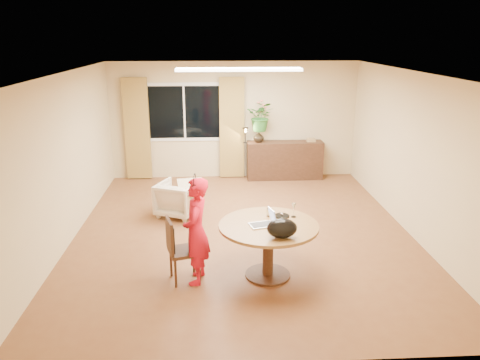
# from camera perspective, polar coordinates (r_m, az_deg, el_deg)

# --- Properties ---
(floor) EXTENTS (6.50, 6.50, 0.00)m
(floor) POSITION_cam_1_polar(r_m,az_deg,el_deg) (7.83, 0.34, -6.40)
(floor) COLOR brown
(floor) RESTS_ON ground
(ceiling) EXTENTS (6.50, 6.50, 0.00)m
(ceiling) POSITION_cam_1_polar(r_m,az_deg,el_deg) (7.19, 0.38, 12.93)
(ceiling) COLOR white
(ceiling) RESTS_ON wall_back
(wall_back) EXTENTS (5.50, 0.00, 5.50)m
(wall_back) POSITION_cam_1_polar(r_m,az_deg,el_deg) (10.58, -0.75, 7.26)
(wall_back) COLOR beige
(wall_back) RESTS_ON floor
(wall_left) EXTENTS (0.00, 6.50, 6.50)m
(wall_left) POSITION_cam_1_polar(r_m,az_deg,el_deg) (7.74, -20.43, 2.38)
(wall_left) COLOR beige
(wall_left) RESTS_ON floor
(wall_right) EXTENTS (0.00, 6.50, 6.50)m
(wall_right) POSITION_cam_1_polar(r_m,az_deg,el_deg) (8.05, 20.32, 2.95)
(wall_right) COLOR beige
(wall_right) RESTS_ON floor
(window) EXTENTS (1.70, 0.03, 1.30)m
(window) POSITION_cam_1_polar(r_m,az_deg,el_deg) (10.53, -6.80, 8.20)
(window) COLOR white
(window) RESTS_ON wall_back
(curtain_left) EXTENTS (0.55, 0.08, 2.25)m
(curtain_left) POSITION_cam_1_polar(r_m,az_deg,el_deg) (10.64, -12.44, 6.07)
(curtain_left) COLOR olive
(curtain_left) RESTS_ON wall_back
(curtain_right) EXTENTS (0.55, 0.08, 2.25)m
(curtain_right) POSITION_cam_1_polar(r_m,az_deg,el_deg) (10.51, -1.00, 6.33)
(curtain_right) COLOR olive
(curtain_right) RESTS_ON wall_back
(ceiling_panel) EXTENTS (2.20, 0.35, 0.05)m
(ceiling_panel) POSITION_cam_1_polar(r_m,az_deg,el_deg) (8.38, -0.15, 13.33)
(ceiling_panel) COLOR white
(ceiling_panel) RESTS_ON ceiling
(dining_table) EXTENTS (1.33, 1.33, 0.76)m
(dining_table) POSITION_cam_1_polar(r_m,az_deg,el_deg) (6.27, 3.48, -6.78)
(dining_table) COLOR brown
(dining_table) RESTS_ON floor
(dining_chair) EXTENTS (0.52, 0.49, 0.89)m
(dining_chair) POSITION_cam_1_polar(r_m,az_deg,el_deg) (6.27, -6.81, -8.39)
(dining_chair) COLOR #311C10
(dining_chair) RESTS_ON floor
(child) EXTENTS (0.56, 0.40, 1.43)m
(child) POSITION_cam_1_polar(r_m,az_deg,el_deg) (6.12, -5.36, -6.22)
(child) COLOR red
(child) RESTS_ON floor
(laptop) EXTENTS (0.38, 0.30, 0.22)m
(laptop) POSITION_cam_1_polar(r_m,az_deg,el_deg) (6.13, 2.69, -4.57)
(laptop) COLOR #B7B7BC
(laptop) RESTS_ON dining_table
(tumbler) EXTENTS (0.07, 0.07, 0.10)m
(tumbler) POSITION_cam_1_polar(r_m,az_deg,el_deg) (6.47, 3.58, -3.96)
(tumbler) COLOR white
(tumbler) RESTS_ON dining_table
(wine_glass) EXTENTS (0.08, 0.08, 0.20)m
(wine_glass) POSITION_cam_1_polar(r_m,az_deg,el_deg) (6.44, 6.58, -3.66)
(wine_glass) COLOR white
(wine_glass) RESTS_ON dining_table
(pot_lid) EXTENTS (0.22, 0.22, 0.03)m
(pot_lid) POSITION_cam_1_polar(r_m,az_deg,el_deg) (6.48, 5.13, -4.30)
(pot_lid) COLOR white
(pot_lid) RESTS_ON dining_table
(handbag) EXTENTS (0.38, 0.23, 0.25)m
(handbag) POSITION_cam_1_polar(r_m,az_deg,el_deg) (5.78, 5.15, -5.89)
(handbag) COLOR black
(handbag) RESTS_ON dining_table
(armchair) EXTENTS (0.88, 0.89, 0.62)m
(armchair) POSITION_cam_1_polar(r_m,az_deg,el_deg) (8.52, -7.58, -2.28)
(armchair) COLOR beige
(armchair) RESTS_ON floor
(throw) EXTENTS (0.53, 0.61, 0.03)m
(throw) POSITION_cam_1_polar(r_m,az_deg,el_deg) (8.33, -6.02, -0.32)
(throw) COLOR beige
(throw) RESTS_ON armchair
(sideboard) EXTENTS (1.70, 0.42, 0.85)m
(sideboard) POSITION_cam_1_polar(r_m,az_deg,el_deg) (10.64, 5.46, 2.42)
(sideboard) COLOR #311C10
(sideboard) RESTS_ON floor
(vase) EXTENTS (0.27, 0.27, 0.25)m
(vase) POSITION_cam_1_polar(r_m,az_deg,el_deg) (10.44, 2.28, 5.29)
(vase) COLOR black
(vase) RESTS_ON sideboard
(bouquet) EXTENTS (0.73, 0.68, 0.66)m
(bouquet) POSITION_cam_1_polar(r_m,az_deg,el_deg) (10.36, 2.60, 7.75)
(bouquet) COLOR #26672A
(bouquet) RESTS_ON vase
(book_stack) EXTENTS (0.23, 0.20, 0.08)m
(book_stack) POSITION_cam_1_polar(r_m,az_deg,el_deg) (10.64, 8.67, 4.87)
(book_stack) COLOR olive
(book_stack) RESTS_ON sideboard
(desk_lamp) EXTENTS (0.18, 0.18, 0.36)m
(desk_lamp) POSITION_cam_1_polar(r_m,az_deg,el_deg) (10.36, 0.66, 5.52)
(desk_lamp) COLOR black
(desk_lamp) RESTS_ON sideboard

